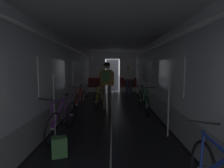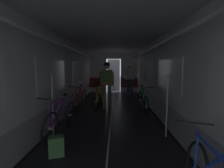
{
  "view_description": "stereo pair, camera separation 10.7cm",
  "coord_description": "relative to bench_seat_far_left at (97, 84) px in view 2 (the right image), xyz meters",
  "views": [
    {
      "loc": [
        0.04,
        -1.68,
        1.56
      ],
      "look_at": [
        0.0,
        4.78,
        0.92
      ],
      "focal_mm": 27.79,
      "sensor_mm": 36.0,
      "label": 1
    },
    {
      "loc": [
        0.14,
        -1.68,
        1.56
      ],
      "look_at": [
        0.0,
        4.78,
        0.92
      ],
      "focal_mm": 27.79,
      "sensor_mm": 36.0,
      "label": 2
    }
  ],
  "objects": [
    {
      "name": "bicycle_green",
      "position": [
        1.98,
        -3.91,
        -0.18
      ],
      "size": [
        0.44,
        1.69,
        0.94
      ],
      "color": "black",
      "rests_on": "ground"
    },
    {
      "name": "bicycle_red",
      "position": [
        -0.22,
        -3.74,
        -0.19
      ],
      "size": [
        0.44,
        1.69,
        0.95
      ],
      "color": "black",
      "rests_on": "ground"
    },
    {
      "name": "bicycle_yellow_in_aisle",
      "position": [
        0.4,
        -3.22,
        -0.18
      ],
      "size": [
        0.44,
        1.68,
        0.94
      ],
      "color": "black",
      "rests_on": "ground"
    },
    {
      "name": "bench_seat_far_left",
      "position": [
        0.0,
        0.0,
        0.0
      ],
      "size": [
        0.98,
        0.51,
        0.95
      ],
      "color": "gray",
      "rests_on": "ground"
    },
    {
      "name": "backpack_on_floor",
      "position": [
        0.0,
        -6.86,
        -0.4
      ],
      "size": [
        0.31,
        0.28,
        0.34
      ],
      "primitive_type": "cube",
      "rotation": [
        0.0,
        0.0,
        0.36
      ],
      "color": "#3D703D",
      "rests_on": "ground"
    },
    {
      "name": "bench_seat_far_right",
      "position": [
        1.8,
        0.0,
        0.0
      ],
      "size": [
        0.98,
        0.51,
        0.95
      ],
      "color": "gray",
      "rests_on": "ground"
    },
    {
      "name": "bicycle_purple",
      "position": [
        -0.2,
        -5.93,
        -0.19
      ],
      "size": [
        0.49,
        1.69,
        0.95
      ],
      "color": "black",
      "rests_on": "ground"
    },
    {
      "name": "train_car_shell",
      "position": [
        0.9,
        -4.47,
        1.13
      ],
      "size": [
        3.14,
        12.34,
        2.57
      ],
      "color": "black",
      "rests_on": "ground"
    },
    {
      "name": "person_standing_near_bench",
      "position": [
        1.8,
        -0.38,
        0.41
      ],
      "size": [
        0.53,
        0.23,
        1.69
      ],
      "color": "#384C75",
      "rests_on": "ground"
    },
    {
      "name": "person_cyclist_aisle",
      "position": [
        0.71,
        -3.49,
        0.5
      ],
      "size": [
        0.55,
        0.41,
        1.73
      ],
      "color": "brown",
      "rests_on": "ground"
    }
  ]
}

